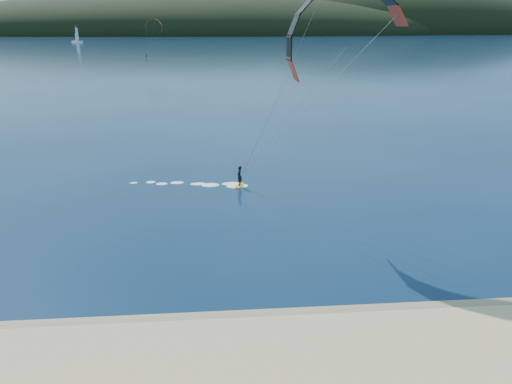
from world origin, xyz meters
TOP-DOWN VIEW (x-y plane):
  - wet_sand at (0.00, 4.50)m, footprint 220.00×2.50m
  - headland at (0.63, 745.28)m, footprint 1200.00×310.00m
  - kitesurfer_near at (8.37, 19.07)m, footprint 22.63×9.90m
  - kitesurfer_far at (-26.52, 197.96)m, footprint 8.91×5.54m
  - sailboat at (-113.19, 398.03)m, footprint 9.50×6.50m

SIDE VIEW (x-z plane):
  - headland at x=0.63m, z-range -70.00..70.00m
  - wet_sand at x=0.00m, z-range 0.00..0.10m
  - sailboat at x=-113.19m, z-range -5.67..7.63m
  - kitesurfer_near at x=8.37m, z-range 3.72..20.44m
  - kitesurfer_far at x=-26.52m, z-range 4.74..20.13m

